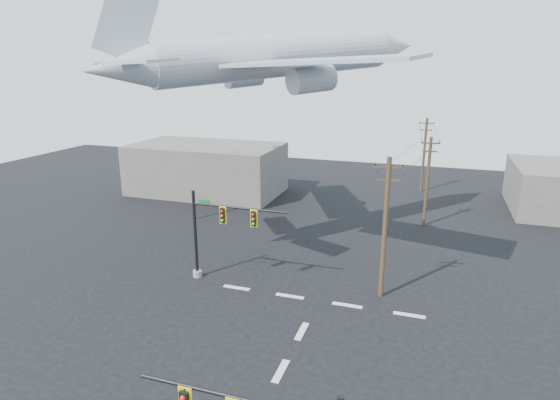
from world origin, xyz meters
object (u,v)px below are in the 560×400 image
(utility_pole_b, at_px, (427,180))
(utility_pole_c, at_px, (424,154))
(airliner, at_px, (277,57))
(signal_mast_far, at_px, (214,233))
(utility_pole_a, at_px, (385,226))

(utility_pole_b, bearing_deg, utility_pole_c, 87.41)
(airliner, bearing_deg, utility_pole_c, 14.31)
(utility_pole_c, bearing_deg, signal_mast_far, -116.30)
(utility_pole_a, height_order, utility_pole_c, utility_pole_a)
(utility_pole_b, bearing_deg, signal_mast_far, -134.63)
(signal_mast_far, bearing_deg, utility_pole_a, 6.05)
(signal_mast_far, relative_size, utility_pole_b, 0.84)
(signal_mast_far, height_order, utility_pole_a, utility_pole_a)
(utility_pole_b, relative_size, airliner, 0.34)
(signal_mast_far, xyz_separation_m, utility_pole_b, (14.17, 17.69, 0.96))
(signal_mast_far, distance_m, utility_pole_a, 12.06)
(utility_pole_c, distance_m, airliner, 28.55)
(utility_pole_a, height_order, airliner, airliner)
(utility_pole_a, xyz_separation_m, utility_pole_b, (2.26, 16.43, -0.49))
(signal_mast_far, distance_m, utility_pole_b, 22.69)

